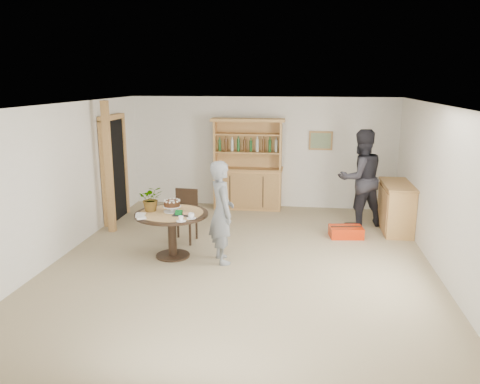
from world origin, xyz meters
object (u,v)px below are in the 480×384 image
dining_chair (185,212)px  teen_boy (222,212)px  sideboard (396,207)px  red_suitcase (346,232)px  adult_person (360,178)px  hutch (248,179)px  dining_table (172,222)px

dining_chair → teen_boy: size_ratio=0.57×
sideboard → red_suitcase: (-0.97, -0.53, -0.37)m
dining_chair → red_suitcase: size_ratio=1.46×
dining_chair → adult_person: 3.53m
dining_chair → red_suitcase: dining_chair is taller
adult_person → teen_boy: bearing=20.1°
hutch → teen_boy: hutch is taller
dining_chair → adult_person: bearing=28.2°
hutch → adult_person: 2.58m
adult_person → red_suitcase: 1.21m
dining_table → adult_person: 3.92m
sideboard → red_suitcase: size_ratio=1.95×
teen_boy → red_suitcase: bearing=-79.2°
adult_person → dining_table: bearing=10.4°
teen_boy → hutch: bearing=-25.2°
hutch → dining_chair: (-0.86, -2.34, -0.15)m
dining_chair → adult_person: size_ratio=0.49×
sideboard → dining_table: sideboard is taller
hutch → dining_chair: bearing=-110.2°
red_suitcase → teen_boy: bearing=-151.7°
sideboard → teen_boy: size_ratio=0.76×
sideboard → dining_chair: size_ratio=1.33×
sideboard → dining_chair: bearing=-164.2°
dining_chair → teen_boy: (0.84, -0.93, 0.29)m
hutch → sideboard: size_ratio=1.62×
teen_boy → adult_person: 3.30m
hutch → dining_table: size_ratio=1.70×
dining_table → teen_boy: (0.85, -0.10, 0.22)m
red_suitcase → sideboard: bearing=21.3°
sideboard → teen_boy: 3.69m
sideboard → dining_chair: 4.06m
dining_table → teen_boy: size_ratio=0.73×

